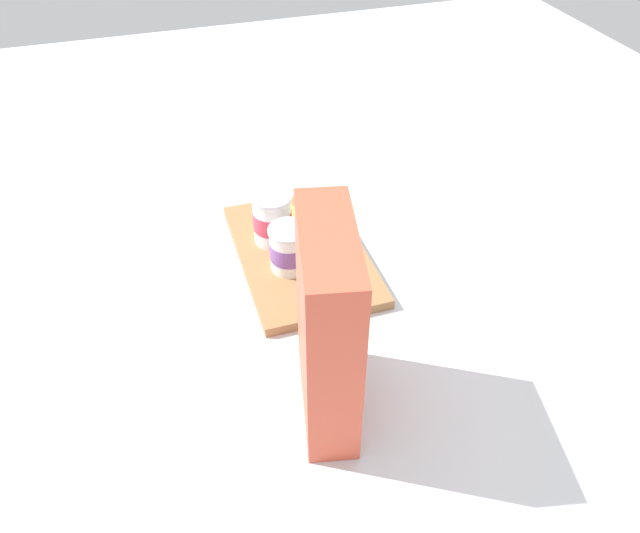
{
  "coord_description": "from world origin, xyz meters",
  "views": [
    {
      "loc": [
        -0.8,
        0.22,
        0.69
      ],
      "look_at": [
        -0.11,
        0.0,
        0.07
      ],
      "focal_mm": 34.47,
      "sensor_mm": 36.0,
      "label": 1
    }
  ],
  "objects_px": {
    "cutting_board": "(301,254)",
    "cereal_box": "(328,328)",
    "yogurt_cup_back": "(273,218)",
    "spoon": "(301,185)",
    "yogurt_cup_front": "(289,248)",
    "banana_bunch": "(307,226)"
  },
  "relations": [
    {
      "from": "cereal_box",
      "to": "banana_bunch",
      "type": "relative_size",
      "value": 1.67
    },
    {
      "from": "yogurt_cup_front",
      "to": "banana_bunch",
      "type": "height_order",
      "value": "yogurt_cup_front"
    },
    {
      "from": "cutting_board",
      "to": "banana_bunch",
      "type": "bearing_deg",
      "value": -29.36
    },
    {
      "from": "cutting_board",
      "to": "yogurt_cup_back",
      "type": "distance_m",
      "value": 0.08
    },
    {
      "from": "yogurt_cup_front",
      "to": "banana_bunch",
      "type": "xyz_separation_m",
      "value": [
        0.08,
        -0.05,
        -0.02
      ]
    },
    {
      "from": "cutting_board",
      "to": "yogurt_cup_front",
      "type": "xyz_separation_m",
      "value": [
        -0.04,
        0.03,
        0.05
      ]
    },
    {
      "from": "cutting_board",
      "to": "spoon",
      "type": "xyz_separation_m",
      "value": [
        0.22,
        -0.06,
        -0.0
      ]
    },
    {
      "from": "cereal_box",
      "to": "yogurt_cup_back",
      "type": "height_order",
      "value": "cereal_box"
    },
    {
      "from": "cutting_board",
      "to": "cereal_box",
      "type": "bearing_deg",
      "value": 170.15
    },
    {
      "from": "yogurt_cup_front",
      "to": "yogurt_cup_back",
      "type": "distance_m",
      "value": 0.08
    },
    {
      "from": "cutting_board",
      "to": "yogurt_cup_front",
      "type": "relative_size",
      "value": 4.22
    },
    {
      "from": "cutting_board",
      "to": "cereal_box",
      "type": "distance_m",
      "value": 0.34
    },
    {
      "from": "cutting_board",
      "to": "cereal_box",
      "type": "relative_size",
      "value": 1.16
    },
    {
      "from": "cereal_box",
      "to": "spoon",
      "type": "distance_m",
      "value": 0.56
    },
    {
      "from": "cutting_board",
      "to": "cereal_box",
      "type": "height_order",
      "value": "cereal_box"
    },
    {
      "from": "yogurt_cup_front",
      "to": "cutting_board",
      "type": "bearing_deg",
      "value": -39.47
    },
    {
      "from": "yogurt_cup_back",
      "to": "banana_bunch",
      "type": "bearing_deg",
      "value": -93.85
    },
    {
      "from": "yogurt_cup_front",
      "to": "spoon",
      "type": "distance_m",
      "value": 0.28
    },
    {
      "from": "yogurt_cup_back",
      "to": "spoon",
      "type": "relative_size",
      "value": 0.7
    },
    {
      "from": "banana_bunch",
      "to": "cereal_box",
      "type": "bearing_deg",
      "value": 167.74
    },
    {
      "from": "cutting_board",
      "to": "spoon",
      "type": "height_order",
      "value": "cutting_board"
    },
    {
      "from": "yogurt_cup_front",
      "to": "cereal_box",
      "type": "bearing_deg",
      "value": 175.19
    }
  ]
}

